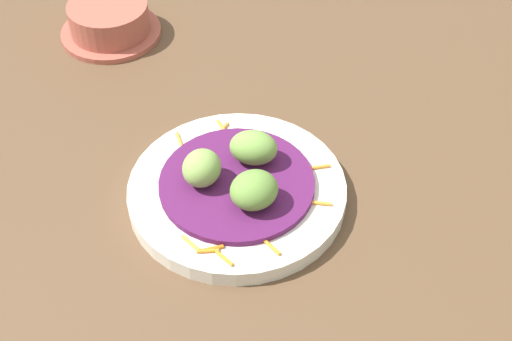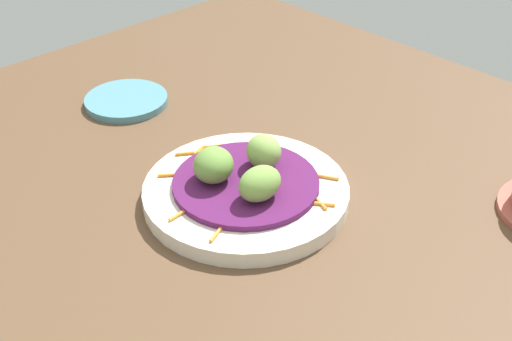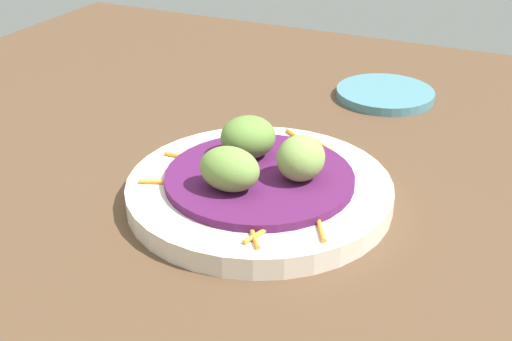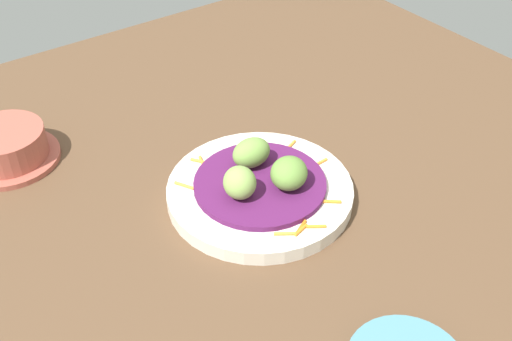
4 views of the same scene
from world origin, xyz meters
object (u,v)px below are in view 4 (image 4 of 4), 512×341
Objects in this scene: guac_scoop_left at (289,173)px; guac_scoop_right at (240,183)px; main_plate at (260,192)px; guac_scoop_center at (251,153)px; terracotta_bowl at (6,147)px.

guac_scoop_left is 6.48cm from guac_scoop_right.
guac_scoop_left reaches higher than main_plate.
main_plate is 5.44× the size of guac_scoop_right.
guac_scoop_center is at bearing -138.44° from guac_scoop_right.
guac_scoop_right is at bearing 11.56° from main_plate.
main_plate is at bearing 131.31° from terracotta_bowl.
guac_scoop_center is 1.20× the size of guac_scoop_right.
terracotta_bowl is (26.46, -30.09, -2.47)cm from guac_scoop_left.
guac_scoop_left is at bearing 131.33° from terracotta_bowl.
terracotta_bowl is at bearing -48.67° from guac_scoop_left.
guac_scoop_left is (-2.48, 2.80, 3.77)cm from main_plate.
guac_scoop_center is at bearing -108.44° from main_plate.
guac_scoop_center is 0.38× the size of terracotta_bowl.
guac_scoop_center reaches higher than main_plate.
terracotta_bowl is (25.17, -23.74, -2.42)cm from guac_scoop_center.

